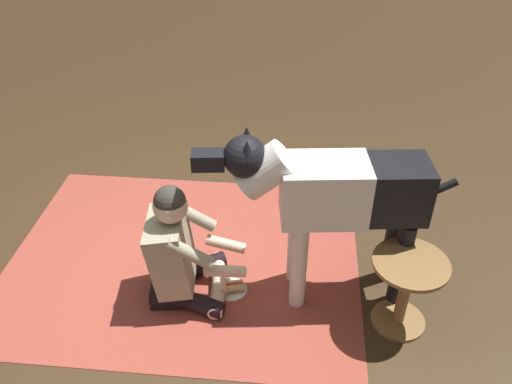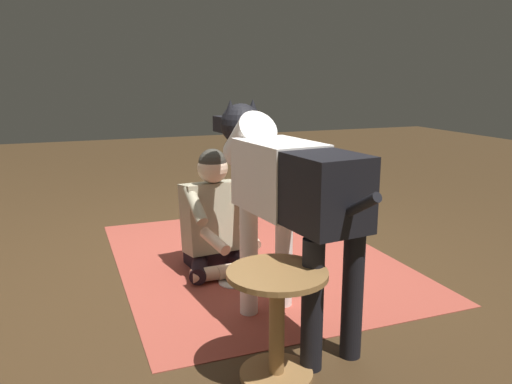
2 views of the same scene
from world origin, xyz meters
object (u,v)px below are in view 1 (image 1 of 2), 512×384
Objects in this scene: large_dog at (333,195)px; hot_dog_on_plate at (231,287)px; round_side_table at (406,287)px; person_sitting_on_floor at (180,252)px.

large_dog is 7.14× the size of hot_dog_on_plate.
large_dog is at bearing -27.38° from round_side_table.
round_side_table is (-0.46, 0.24, -0.47)m from large_dog.
hot_dog_on_plate is 1.12m from round_side_table.
round_side_table is (-1.08, 0.17, 0.28)m from hot_dog_on_plate.
large_dog is (-0.93, -0.11, 0.43)m from person_sitting_on_floor.
round_side_table is at bearing 171.21° from hot_dog_on_plate.
large_dog is at bearing -173.24° from hot_dog_on_plate.
hot_dog_on_plate is (-0.31, -0.04, -0.32)m from person_sitting_on_floor.
person_sitting_on_floor is 1.40m from round_side_table.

